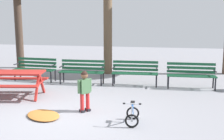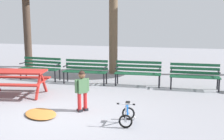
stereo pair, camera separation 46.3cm
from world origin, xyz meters
TOP-DOWN VIEW (x-y plane):
  - ground at (0.00, 0.00)m, footprint 36.00×36.00m
  - picnic_table at (-2.04, 1.42)m, footprint 2.02×1.66m
  - park_bench_far_left at (-2.48, 3.70)m, footprint 1.62×0.53m
  - park_bench_left at (-0.58, 3.56)m, footprint 1.62×0.52m
  - park_bench_right at (1.31, 3.70)m, footprint 1.62×0.55m
  - park_bench_far_right at (3.21, 3.65)m, footprint 1.62×0.53m
  - child_standing at (0.46, 0.54)m, footprint 0.29×0.32m
  - kids_bicycle at (1.74, -0.03)m, footprint 0.41×0.59m
  - leaf_pile at (-0.40, -0.03)m, footprint 1.19×1.14m

SIDE VIEW (x-z plane):
  - ground at x=0.00m, z-range 0.00..0.00m
  - leaf_pile at x=-0.40m, z-range 0.00..0.07m
  - kids_bicycle at x=1.74m, z-range -0.07..0.47m
  - park_bench_far_left at x=-2.48m, z-range 0.08..0.94m
  - park_bench_left at x=-0.58m, z-range 0.08..0.94m
  - park_bench_right at x=1.31m, z-range 0.08..0.94m
  - park_bench_far_right at x=3.21m, z-range 0.08..0.94m
  - picnic_table at x=-2.04m, z-range 0.20..0.99m
  - child_standing at x=0.46m, z-range 0.09..1.13m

